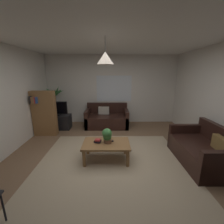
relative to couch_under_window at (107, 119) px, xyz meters
The scene contains 19 objects.
floor 2.29m from the couch_under_window, 85.56° to the right, with size 4.92×5.53×0.02m, color brown.
rug 2.49m from the couch_under_window, 85.92° to the right, with size 3.20×3.04×0.01m, color tan.
wall_back 1.16m from the couch_under_window, 71.58° to the left, with size 5.04×0.06×2.58m, color silver.
ceiling 3.24m from the couch_under_window, 85.56° to the right, with size 4.92×5.53×0.02m, color white.
window_pane 1.21m from the couch_under_window, 61.56° to the left, with size 1.33×0.01×0.98m, color white.
couch_under_window is the anchor object (origin of this frame).
couch_right_side 3.17m from the couch_under_window, 47.70° to the right, with size 0.88×1.47×0.82m.
coffee_table 2.23m from the couch_under_window, 88.82° to the right, with size 1.03×0.63×0.41m.
book_on_table_0 2.21m from the couch_under_window, 93.72° to the right, with size 0.12×0.10×0.02m, color #72387F.
book_on_table_1 2.21m from the couch_under_window, 93.71° to the right, with size 0.15×0.12×0.03m, color black.
book_on_table_2 2.22m from the couch_under_window, 93.68° to the right, with size 0.11×0.11×0.03m, color #B22D2D.
remote_on_table_0 2.17m from the couch_under_window, 86.66° to the right, with size 0.05×0.16×0.02m, color black.
remote_on_table_1 2.11m from the couch_under_window, 87.14° to the right, with size 0.05×0.16×0.02m, color black.
potted_plant_on_table 2.23m from the couch_under_window, 88.24° to the right, with size 0.22×0.22×0.33m.
tv_stand 1.75m from the couch_under_window, behind, with size 0.90×0.44×0.50m, color black.
tv 1.82m from the couch_under_window, behind, with size 0.76×0.16×0.48m.
potted_palm_corner 1.99m from the couch_under_window, behind, with size 0.83×0.68×1.53m.
bookshelf_corner 2.12m from the couch_under_window, 157.64° to the right, with size 0.70×0.31×1.40m.
pendant_lamp 2.93m from the couch_under_window, 88.82° to the right, with size 0.33×0.33×0.51m.
Camera 1 is at (-0.02, -2.94, 1.89)m, focal length 23.66 mm.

